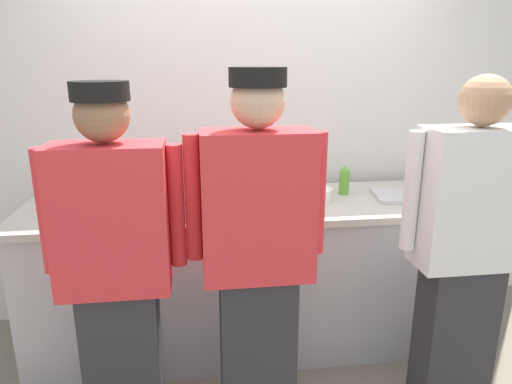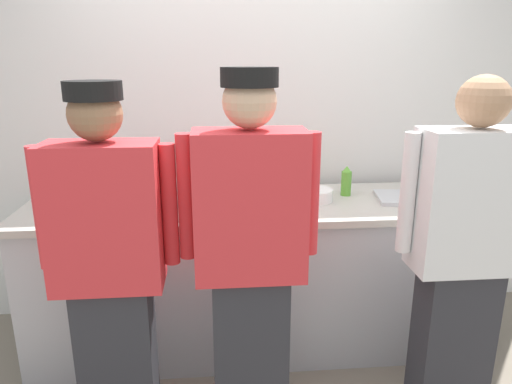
{
  "view_description": "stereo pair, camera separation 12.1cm",
  "coord_description": "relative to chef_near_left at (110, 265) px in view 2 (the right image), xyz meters",
  "views": [
    {
      "loc": [
        -0.37,
        -2.21,
        1.76
      ],
      "look_at": [
        -0.02,
        0.38,
        1.01
      ],
      "focal_mm": 32.34,
      "sensor_mm": 36.0,
      "label": 1
    },
    {
      "loc": [
        -0.25,
        -2.23,
        1.76
      ],
      "look_at": [
        -0.02,
        0.38,
        1.01
      ],
      "focal_mm": 32.34,
      "sensor_mm": 36.0,
      "label": 2
    }
  ],
  "objects": [
    {
      "name": "ground_plane",
      "position": [
        0.73,
        0.33,
        -0.9
      ],
      "size": [
        9.0,
        9.0,
        0.0
      ],
      "primitive_type": "plane",
      "color": "slate"
    },
    {
      "name": "deli_cup",
      "position": [
        0.9,
        0.6,
        0.08
      ],
      "size": [
        0.09,
        0.09,
        0.09
      ],
      "primitive_type": "cylinder",
      "color": "white",
      "rests_on": "prep_counter"
    },
    {
      "name": "squeeze_bottle_secondary",
      "position": [
        1.02,
        0.97,
        0.14
      ],
      "size": [
        0.06,
        0.06,
        0.21
      ],
      "color": "#E5E066",
      "rests_on": "prep_counter"
    },
    {
      "name": "mixing_bowl_steel",
      "position": [
        0.2,
        0.74,
        0.1
      ],
      "size": [
        0.32,
        0.32,
        0.11
      ],
      "primitive_type": "cylinder",
      "color": "#B7BABF",
      "rests_on": "prep_counter"
    },
    {
      "name": "chefs_knife",
      "position": [
        -0.21,
        0.62,
        0.05
      ],
      "size": [
        0.28,
        0.03,
        0.02
      ],
      "color": "#B7BABF",
      "rests_on": "prep_counter"
    },
    {
      "name": "sheet_tray",
      "position": [
        1.67,
        0.7,
        0.05
      ],
      "size": [
        0.48,
        0.36,
        0.02
      ],
      "primitive_type": "cube",
      "rotation": [
        0.0,
        0.0,
        -0.15
      ],
      "color": "#B7BABF",
      "rests_on": "prep_counter"
    },
    {
      "name": "chef_far_right",
      "position": [
        1.61,
        -0.01,
        0.0
      ],
      "size": [
        0.62,
        0.24,
        1.71
      ],
      "color": "#2D2D33",
      "rests_on": "ground"
    },
    {
      "name": "squeeze_bottle_primary",
      "position": [
        1.28,
        0.83,
        0.13
      ],
      "size": [
        0.06,
        0.06,
        0.19
      ],
      "color": "#56A333",
      "rests_on": "prep_counter"
    },
    {
      "name": "wall_back",
      "position": [
        0.73,
        1.24,
        0.56
      ],
      "size": [
        4.36,
        0.1,
        2.92
      ],
      "color": "silver",
      "rests_on": "ground"
    },
    {
      "name": "chef_center",
      "position": [
        0.62,
        -0.0,
        0.03
      ],
      "size": [
        0.62,
        0.24,
        1.73
      ],
      "color": "#2D2D33",
      "rests_on": "ground"
    },
    {
      "name": "plate_stack_front",
      "position": [
        1.06,
        0.73,
        0.08
      ],
      "size": [
        0.22,
        0.22,
        0.07
      ],
      "color": "white",
      "rests_on": "prep_counter"
    },
    {
      "name": "ramekin_red_sauce",
      "position": [
        0.44,
        0.81,
        0.06
      ],
      "size": [
        0.11,
        0.11,
        0.04
      ],
      "color": "white",
      "rests_on": "prep_counter"
    },
    {
      "name": "prep_counter",
      "position": [
        0.73,
        0.73,
        -0.43
      ],
      "size": [
        2.78,
        0.76,
        0.94
      ],
      "color": "#B2B2B7",
      "rests_on": "ground"
    },
    {
      "name": "ramekin_orange_sauce",
      "position": [
        0.31,
        0.53,
        0.06
      ],
      "size": [
        0.11,
        0.11,
        0.04
      ],
      "color": "white",
      "rests_on": "prep_counter"
    },
    {
      "name": "chef_near_left",
      "position": [
        0.0,
        0.0,
        0.0
      ],
      "size": [
        0.61,
        0.24,
        1.68
      ],
      "color": "#2D2D33",
      "rests_on": "ground"
    },
    {
      "name": "ramekin_green_sauce",
      "position": [
        0.86,
        0.73,
        0.06
      ],
      "size": [
        0.1,
        0.1,
        0.04
      ],
      "color": "white",
      "rests_on": "prep_counter"
    },
    {
      "name": "ramekin_yellow_sauce",
      "position": [
        -0.17,
        0.81,
        0.06
      ],
      "size": [
        0.11,
        0.11,
        0.04
      ],
      "color": "white",
      "rests_on": "prep_counter"
    }
  ]
}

